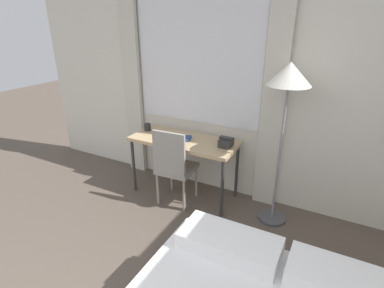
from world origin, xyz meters
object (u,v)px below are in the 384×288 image
at_px(mug, 148,127).
at_px(telephone, 226,142).
at_px(desk, 184,144).
at_px(standing_lamp, 288,88).
at_px(desk_chair, 174,164).
at_px(book, 178,138).

bearing_deg(mug, telephone, -0.78).
height_order(desk, standing_lamp, standing_lamp).
xyz_separation_m(desk_chair, standing_lamp, (1.10, 0.23, 0.93)).
distance_m(standing_lamp, mug, 1.78).
distance_m(desk, book, 0.10).
height_order(desk_chair, standing_lamp, standing_lamp).
relative_size(desk, mug, 14.28).
xyz_separation_m(desk_chair, telephone, (0.51, 0.28, 0.26)).
bearing_deg(desk, desk_chair, -89.31).
bearing_deg(standing_lamp, mug, 177.93).
xyz_separation_m(telephone, book, (-0.57, -0.05, -0.03)).
bearing_deg(standing_lamp, desk_chair, -168.16).
bearing_deg(book, desk_chair, -73.42).
distance_m(standing_lamp, book, 1.36).
distance_m(desk_chair, telephone, 0.64).
distance_m(desk_chair, book, 0.33).
height_order(standing_lamp, mug, standing_lamp).
bearing_deg(desk, book, -161.48).
xyz_separation_m(desk_chair, mug, (-0.55, 0.29, 0.26)).
height_order(desk_chair, mug, desk_chair).
relative_size(telephone, mug, 1.92).
distance_m(standing_lamp, telephone, 0.89).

